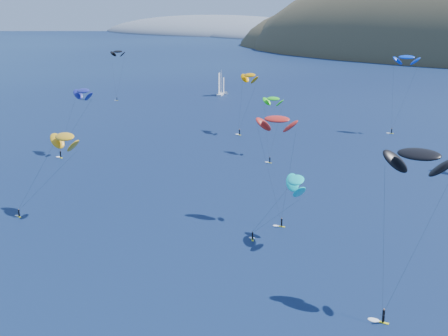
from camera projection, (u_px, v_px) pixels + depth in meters
name	position (u px, v px, depth m)	size (l,w,h in m)	color
headland	(231.00, 36.00, 920.46)	(460.00, 250.00, 60.00)	slate
sailboat	(221.00, 93.00, 306.41)	(10.54, 9.84, 12.58)	silver
kitesurfer_1	(250.00, 75.00, 214.79)	(9.82, 10.96, 22.42)	yellow
kitesurfer_2	(65.00, 137.00, 132.08)	(11.55, 12.24, 19.27)	yellow
kitesurfer_3	(273.00, 99.00, 185.48)	(10.37, 13.87, 18.42)	yellow
kitesurfer_4	(407.00, 57.00, 214.18)	(9.09, 8.90, 28.37)	yellow
kitesurfer_5	(296.00, 180.00, 116.95)	(11.54, 10.44, 14.48)	yellow
kitesurfer_7	(419.00, 155.00, 89.85)	(9.97, 11.86, 25.70)	yellow
kitesurfer_9	(277.00, 119.00, 128.51)	(10.13, 8.79, 23.24)	yellow
kitesurfer_10	(83.00, 91.00, 184.57)	(9.55, 12.43, 21.32)	yellow
kitesurfer_12	(118.00, 52.00, 288.92)	(7.95, 6.92, 24.26)	yellow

